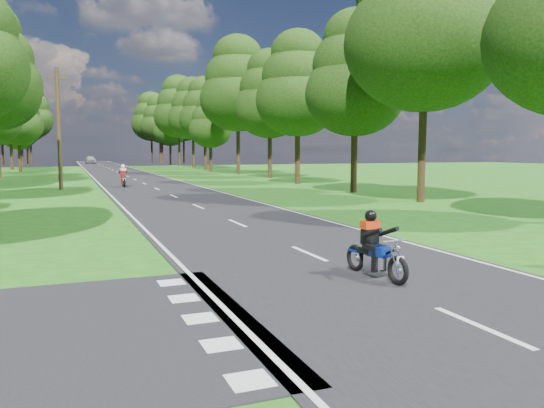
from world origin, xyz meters
name	(u,v)px	position (x,y,z in m)	size (l,w,h in m)	color
ground	(348,271)	(0.00, 0.00, 0.00)	(160.00, 160.00, 0.00)	#265613
main_road	(122,174)	(0.00, 50.00, 0.01)	(7.00, 140.00, 0.02)	black
road_markings	(122,175)	(-0.14, 48.13, 0.02)	(7.40, 140.00, 0.01)	silver
treeline	(124,105)	(1.43, 60.06, 8.25)	(40.00, 115.35, 14.78)	black
telegraph_pole	(59,128)	(-6.00, 28.00, 4.07)	(1.20, 0.26, 8.00)	#382616
rider_near_blue	(376,244)	(0.20, -0.79, 0.71)	(0.55, 1.66, 1.38)	navy
rider_far_red	(123,176)	(-1.87, 28.89, 0.81)	(0.64, 1.91, 1.59)	#A1230C
distant_car	(90,160)	(-1.24, 96.83, 0.79)	(1.81, 4.50, 1.53)	silver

